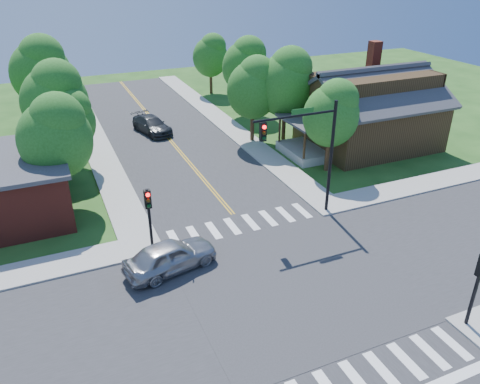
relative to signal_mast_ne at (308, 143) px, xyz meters
name	(u,v)px	position (x,y,z in m)	size (l,w,h in m)	color
ground	(292,284)	(-3.91, -5.59, -4.85)	(100.00, 100.00, 0.00)	#214B17
road_ns	(292,283)	(-3.91, -5.59, -4.83)	(10.00, 90.00, 0.04)	#2D2D30
road_ew	(292,283)	(-3.91, -5.59, -4.83)	(90.00, 10.00, 0.04)	#2D2D30
intersection_patch	(292,284)	(-3.91, -5.59, -4.85)	(10.20, 10.20, 0.06)	#2D2D30
sidewalk_ne	(361,137)	(11.90, 10.23, -4.78)	(40.00, 40.00, 0.14)	#9E9B93
crosswalk_north	(241,224)	(-3.91, 0.61, -4.80)	(8.85, 2.00, 0.01)	white
crosswalk_south	(370,375)	(-3.91, -11.79, -4.80)	(8.85, 2.00, 0.01)	white
centerline	(292,283)	(-3.91, -5.59, -4.80)	(0.30, 90.00, 0.01)	gold
stop_bar	(446,382)	(-1.41, -13.19, -4.85)	(4.60, 0.45, 0.09)	white
signal_mast_ne	(308,143)	(0.00, 0.00, 0.00)	(5.30, 0.42, 7.20)	black
signal_pole_se	(480,277)	(1.69, -11.21, -2.19)	(0.34, 0.42, 3.80)	black
signal_pole_nw	(149,209)	(-9.51, -0.01, -2.19)	(0.34, 0.42, 3.80)	black
house_ne	(370,107)	(11.19, 8.65, -1.52)	(13.05, 8.80, 7.11)	black
tree_e_a	(333,112)	(5.26, 5.37, -0.30)	(4.09, 3.89, 6.95)	#382314
tree_e_b	(287,81)	(5.15, 12.03, 0.49)	(4.80, 4.56, 8.15)	#382314
tree_e_c	(246,64)	(5.28, 20.50, 0.25)	(4.58, 4.35, 7.78)	#382314
tree_e_d	(211,54)	(4.95, 29.53, -0.38)	(4.02, 3.82, 6.83)	#382314
tree_w_a	(56,134)	(-13.22, 7.17, 0.08)	(4.42, 4.20, 7.52)	#382314
tree_w_b	(56,98)	(-12.69, 14.14, 0.49)	(4.80, 4.56, 8.15)	#382314
tree_w_c	(41,69)	(-13.18, 22.59, 0.88)	(5.14, 4.89, 8.74)	#382314
tree_w_d	(43,68)	(-12.90, 31.22, -0.75)	(3.69, 3.50, 6.27)	#382314
tree_house	(254,86)	(2.69, 13.16, 0.00)	(4.36, 4.14, 7.41)	#382314
tree_bldg	(70,119)	(-11.99, 12.76, -0.77)	(3.67, 3.49, 6.24)	#382314
car_silver	(170,256)	(-9.05, -2.09, -4.02)	(5.16, 2.99, 1.65)	#A4A6AB
car_dgrey	(152,125)	(-4.85, 18.80, -4.12)	(3.20, 5.37, 1.46)	#2B2D30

